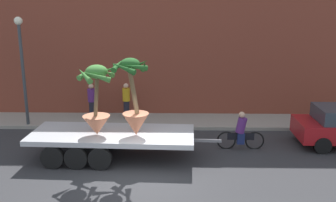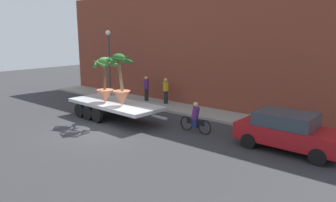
# 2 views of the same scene
# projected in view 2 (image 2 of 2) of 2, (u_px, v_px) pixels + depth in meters

# --- Properties ---
(ground_plane) EXTENTS (60.00, 60.00, 0.00)m
(ground_plane) POSITION_uv_depth(u_px,v_px,m) (102.00, 131.00, 15.87)
(ground_plane) COLOR #2D2D30
(sidewalk) EXTENTS (24.00, 2.20, 0.15)m
(sidewalk) POSITION_uv_depth(u_px,v_px,m) (178.00, 108.00, 20.44)
(sidewalk) COLOR gray
(sidewalk) RESTS_ON ground
(building_facade) EXTENTS (24.00, 1.20, 7.49)m
(building_facade) POSITION_uv_depth(u_px,v_px,m) (194.00, 49.00, 20.95)
(building_facade) COLOR brown
(building_facade) RESTS_ON ground
(flatbed_trailer) EXTENTS (6.94, 2.50, 0.98)m
(flatbed_trailer) POSITION_uv_depth(u_px,v_px,m) (112.00, 106.00, 18.00)
(flatbed_trailer) COLOR #B7BABF
(flatbed_trailer) RESTS_ON ground
(potted_palm_rear) EXTENTS (1.45, 1.49, 2.51)m
(potted_palm_rear) POSITION_uv_depth(u_px,v_px,m) (105.00, 82.00, 17.67)
(potted_palm_rear) COLOR #C17251
(potted_palm_rear) RESTS_ON flatbed_trailer
(potted_palm_middle) EXTENTS (1.35, 1.43, 2.75)m
(potted_palm_middle) POSITION_uv_depth(u_px,v_px,m) (121.00, 83.00, 16.82)
(potted_palm_middle) COLOR #B26647
(potted_palm_middle) RESTS_ON flatbed_trailer
(cyclist) EXTENTS (1.84, 0.35, 1.54)m
(cyclist) POSITION_uv_depth(u_px,v_px,m) (195.00, 119.00, 15.55)
(cyclist) COLOR black
(cyclist) RESTS_ON ground
(parked_car) EXTENTS (4.25, 2.02, 1.58)m
(parked_car) POSITION_uv_depth(u_px,v_px,m) (289.00, 131.00, 13.13)
(parked_car) COLOR maroon
(parked_car) RESTS_ON ground
(pedestrian_near_gate) EXTENTS (0.36, 0.36, 1.71)m
(pedestrian_near_gate) POSITION_uv_depth(u_px,v_px,m) (146.00, 88.00, 22.11)
(pedestrian_near_gate) COLOR black
(pedestrian_near_gate) RESTS_ON sidewalk
(pedestrian_far_left) EXTENTS (0.36, 0.36, 1.71)m
(pedestrian_far_left) POSITION_uv_depth(u_px,v_px,m) (166.00, 90.00, 21.21)
(pedestrian_far_left) COLOR black
(pedestrian_far_left) RESTS_ON sidewalk
(street_lamp) EXTENTS (0.36, 0.36, 4.83)m
(street_lamp) POSITION_uv_depth(u_px,v_px,m) (109.00, 55.00, 22.72)
(street_lamp) COLOR #383D42
(street_lamp) RESTS_ON sidewalk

